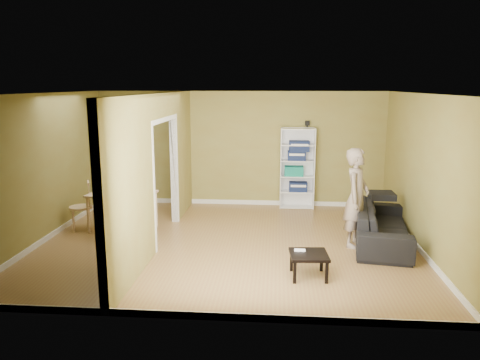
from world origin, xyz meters
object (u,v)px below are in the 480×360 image
(chair_near, at_px, (114,214))
(dining_table, at_px, (122,197))
(bookshelf, at_px, (297,168))
(coffee_table, at_px, (309,257))
(chair_far, at_px, (134,198))
(chair_left, at_px, (81,206))
(sofa, at_px, (382,219))
(person, at_px, (357,189))

(chair_near, bearing_deg, dining_table, 115.35)
(bookshelf, relative_size, chair_near, 1.84)
(coffee_table, xyz_separation_m, chair_far, (-3.37, 2.59, 0.17))
(dining_table, height_order, chair_left, chair_left)
(bookshelf, xyz_separation_m, chair_left, (-4.19, -2.03, -0.43))
(dining_table, bearing_deg, sofa, -4.44)
(bookshelf, xyz_separation_m, chair_far, (-3.35, -1.38, -0.42))
(sofa, xyz_separation_m, dining_table, (-4.78, 0.37, 0.22))
(sofa, height_order, person, person)
(chair_far, bearing_deg, sofa, 169.10)
(bookshelf, bearing_deg, coffee_table, -89.62)
(dining_table, xyz_separation_m, chair_far, (0.03, 0.60, -0.17))
(coffee_table, xyz_separation_m, chair_left, (-4.21, 1.94, 0.16))
(coffee_table, height_order, chair_near, chair_near)
(person, distance_m, chair_far, 4.44)
(person, xyz_separation_m, coffee_table, (-0.88, -1.44, -0.69))
(coffee_table, height_order, chair_far, chair_far)
(sofa, bearing_deg, bookshelf, 39.49)
(dining_table, xyz_separation_m, chair_near, (0.06, -0.65, -0.16))
(person, height_order, chair_near, person)
(sofa, bearing_deg, dining_table, 94.26)
(bookshelf, height_order, coffee_table, bookshelf)
(coffee_table, distance_m, dining_table, 3.96)
(coffee_table, distance_m, chair_left, 4.64)
(coffee_table, xyz_separation_m, chair_near, (-3.35, 1.33, 0.18))
(chair_left, height_order, chair_near, chair_near)
(bookshelf, height_order, chair_left, bookshelf)
(sofa, xyz_separation_m, chair_left, (-5.59, 0.32, 0.04))
(coffee_table, bearing_deg, sofa, 49.54)
(person, distance_m, dining_table, 4.33)
(sofa, relative_size, chair_far, 2.37)
(sofa, distance_m, dining_table, 4.80)
(person, distance_m, bookshelf, 2.69)
(chair_far, bearing_deg, chair_near, 91.88)
(person, xyz_separation_m, chair_near, (-4.23, -0.10, -0.51))
(chair_left, relative_size, chair_near, 0.96)
(sofa, xyz_separation_m, person, (-0.50, -0.18, 0.57))
(person, height_order, bookshelf, person)
(sofa, height_order, chair_near, chair_near)
(person, relative_size, coffee_table, 3.71)
(chair_far, bearing_deg, bookshelf, -156.90)
(sofa, relative_size, dining_table, 1.94)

